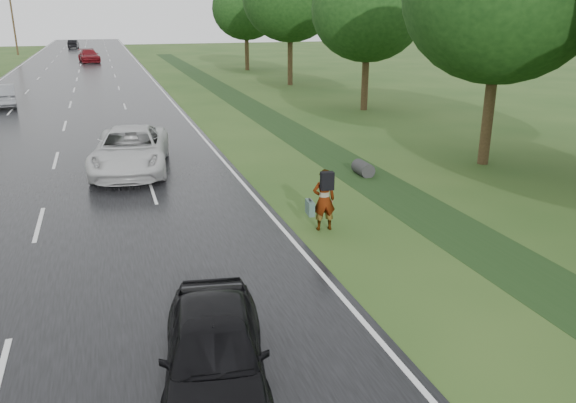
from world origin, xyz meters
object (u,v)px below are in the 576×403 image
(white_pickup, at_px, (131,150))
(dark_sedan, at_px, (215,351))
(pedestrian, at_px, (323,199))
(silver_sedan, at_px, (2,95))

(white_pickup, distance_m, dark_sedan, 14.52)
(white_pickup, relative_size, dark_sedan, 1.42)
(pedestrian, distance_m, silver_sedan, 30.02)
(dark_sedan, distance_m, silver_sedan, 34.63)
(white_pickup, bearing_deg, silver_sedan, 118.60)
(dark_sedan, height_order, silver_sedan, silver_sedan)
(white_pickup, bearing_deg, pedestrian, -51.19)
(silver_sedan, bearing_deg, dark_sedan, 95.15)
(pedestrian, relative_size, silver_sedan, 0.41)
(pedestrian, distance_m, dark_sedan, 7.66)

